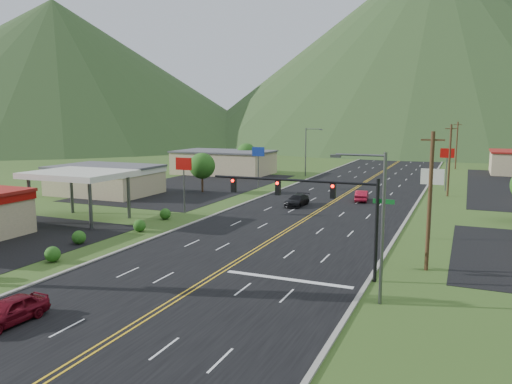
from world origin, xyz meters
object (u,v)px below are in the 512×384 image
at_px(streetlight_west, 307,149).
at_px(gas_canopy, 79,175).
at_px(car_dark_mid, 297,201).
at_px(traffic_signal, 318,200).
at_px(car_red_far, 362,196).
at_px(car_red_near, 10,311).
at_px(streetlight_east, 377,218).

bearing_deg(streetlight_west, gas_canopy, -102.13).
xyz_separation_m(streetlight_west, car_dark_mid, (8.27, -30.72, -4.49)).
relative_size(traffic_signal, car_red_far, 3.00).
bearing_deg(car_red_far, car_red_near, 71.24).
xyz_separation_m(streetlight_east, gas_canopy, (-33.18, 12.00, -0.31)).
xyz_separation_m(car_red_near, car_dark_mid, (2.81, 40.02, -0.03)).
bearing_deg(car_dark_mid, streetlight_west, 107.73).
height_order(streetlight_east, car_red_far, streetlight_east).
xyz_separation_m(streetlight_east, streetlight_west, (-22.86, 60.00, 0.00)).
bearing_deg(traffic_signal, car_red_near, -130.75).
relative_size(gas_canopy, car_red_near, 2.36).
height_order(traffic_signal, gas_canopy, traffic_signal).
height_order(streetlight_west, car_dark_mid, streetlight_west).
height_order(streetlight_east, car_red_near, streetlight_east).
bearing_deg(car_red_near, traffic_signal, 52.21).
relative_size(gas_canopy, car_dark_mid, 2.09).
bearing_deg(streetlight_east, streetlight_west, 110.86).
distance_m(traffic_signal, streetlight_east, 6.17).
bearing_deg(gas_canopy, car_red_near, -55.24).
height_order(gas_canopy, car_red_far, gas_canopy).
distance_m(traffic_signal, car_dark_mid, 27.54).
xyz_separation_m(streetlight_east, car_dark_mid, (-14.59, 29.28, -4.49)).
bearing_deg(streetlight_west, car_red_far, -58.08).
distance_m(car_red_near, car_red_far, 47.67).
relative_size(traffic_signal, gas_canopy, 1.31).
bearing_deg(car_red_near, car_red_far, 81.46).
xyz_separation_m(gas_canopy, car_red_near, (15.78, -22.74, -4.15)).
xyz_separation_m(streetlight_west, car_red_near, (5.46, -70.74, -4.46)).
xyz_separation_m(traffic_signal, car_dark_mid, (-9.89, 25.29, -4.64)).
distance_m(gas_canopy, car_dark_mid, 25.72).
distance_m(streetlight_west, car_red_near, 71.09).
height_order(streetlight_west, car_red_near, streetlight_west).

